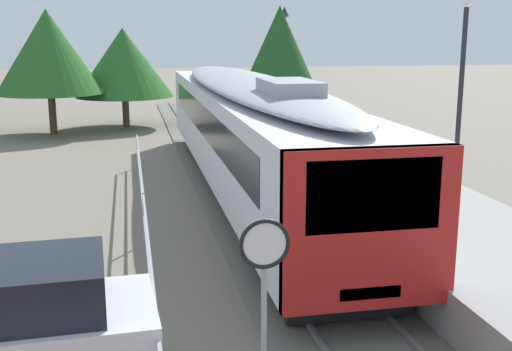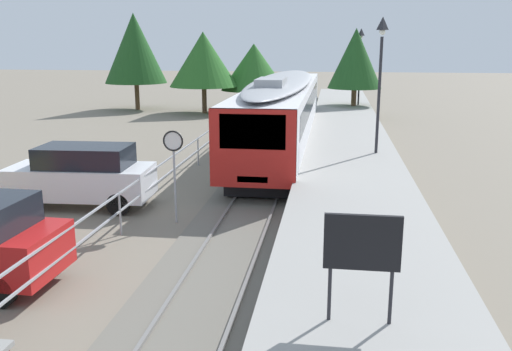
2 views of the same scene
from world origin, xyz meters
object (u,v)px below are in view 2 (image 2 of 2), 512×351
at_px(commuter_train, 282,107).
at_px(parked_suv_white, 82,175).
at_px(speed_limit_sign, 174,154).
at_px(platform_lamp_mid_platform, 381,60).
at_px(platform_lamp_far_end, 360,52).
at_px(platform_notice_board, 362,246).

relative_size(commuter_train, parked_suv_white, 4.43).
height_order(commuter_train, parked_suv_white, commuter_train).
bearing_deg(speed_limit_sign, platform_lamp_mid_platform, 48.44).
xyz_separation_m(commuter_train, platform_lamp_mid_platform, (4.30, -4.89, 2.47)).
height_order(platform_lamp_far_end, speed_limit_sign, platform_lamp_far_end).
xyz_separation_m(commuter_train, speed_limit_sign, (-2.06, -12.06, -0.03)).
bearing_deg(platform_lamp_mid_platform, platform_lamp_far_end, 90.00).
distance_m(platform_notice_board, parked_suv_white, 11.90).
xyz_separation_m(platform_notice_board, speed_limit_sign, (-5.09, 6.96, -0.06)).
relative_size(platform_notice_board, speed_limit_sign, 0.64).
relative_size(commuter_train, speed_limit_sign, 7.41).
xyz_separation_m(platform_lamp_mid_platform, platform_notice_board, (-1.27, -14.13, -2.44)).
relative_size(platform_lamp_far_end, platform_notice_board, 2.97).
relative_size(platform_lamp_mid_platform, parked_suv_white, 1.14).
bearing_deg(commuter_train, parked_suv_white, -117.10).
bearing_deg(speed_limit_sign, platform_notice_board, -53.84).
bearing_deg(speed_limit_sign, parked_suv_white, 160.74).
bearing_deg(platform_lamp_far_end, platform_notice_board, -92.28).
bearing_deg(platform_lamp_mid_platform, parked_suv_white, -148.84).
height_order(commuter_train, platform_lamp_far_end, platform_lamp_far_end).
xyz_separation_m(platform_lamp_mid_platform, parked_suv_white, (-9.85, -5.95, -3.56)).
distance_m(commuter_train, platform_notice_board, 19.26).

